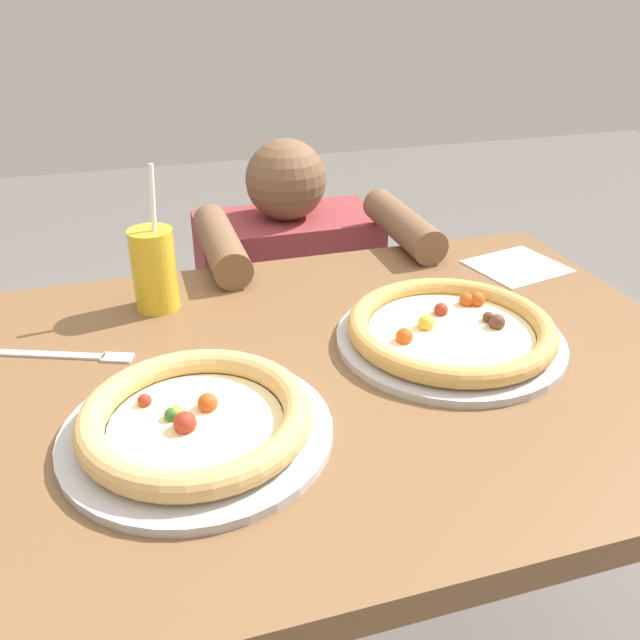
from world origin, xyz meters
name	(u,v)px	position (x,y,z in m)	size (l,w,h in m)	color
dining_table	(319,437)	(0.00, 0.00, 0.63)	(1.15, 0.79, 0.75)	brown
pizza_near	(196,421)	(-0.19, -0.11, 0.77)	(0.33, 0.33, 0.05)	#B7B7BC
pizza_far	(451,331)	(0.21, 0.01, 0.77)	(0.34, 0.34, 0.04)	#B7B7BC
drink_cup_colored	(154,269)	(-0.20, 0.26, 0.82)	(0.07, 0.07, 0.24)	gold
paper_napkin	(517,266)	(0.46, 0.23, 0.75)	(0.16, 0.14, 0.00)	white
fork	(72,356)	(-0.34, 0.13, 0.75)	(0.19, 0.09, 0.00)	silver
diner_seated	(291,346)	(0.12, 0.64, 0.40)	(0.44, 0.54, 0.92)	#333847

